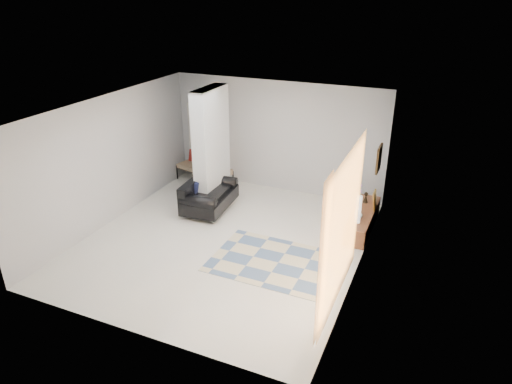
% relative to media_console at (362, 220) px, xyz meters
% --- Properties ---
extents(floor, '(6.00, 6.00, 0.00)m').
position_rel_media_console_xyz_m(floor, '(-2.52, -1.70, -0.20)').
color(floor, white).
rests_on(floor, ground).
extents(ceiling, '(6.00, 6.00, 0.00)m').
position_rel_media_console_xyz_m(ceiling, '(-2.52, -1.70, 2.60)').
color(ceiling, white).
rests_on(ceiling, wall_back).
extents(wall_back, '(6.00, 0.00, 6.00)m').
position_rel_media_console_xyz_m(wall_back, '(-2.52, 1.30, 1.20)').
color(wall_back, '#BABCBF').
rests_on(wall_back, ground).
extents(wall_front, '(6.00, 0.00, 6.00)m').
position_rel_media_console_xyz_m(wall_front, '(-2.52, -4.70, 1.20)').
color(wall_front, '#BABCBF').
rests_on(wall_front, ground).
extents(wall_left, '(0.00, 6.00, 6.00)m').
position_rel_media_console_xyz_m(wall_left, '(-5.27, -1.70, 1.20)').
color(wall_left, '#BABCBF').
rests_on(wall_left, ground).
extents(wall_right, '(0.00, 6.00, 6.00)m').
position_rel_media_console_xyz_m(wall_right, '(0.23, -1.70, 1.20)').
color(wall_right, '#BABCBF').
rests_on(wall_right, ground).
extents(partition_column, '(0.35, 1.20, 2.80)m').
position_rel_media_console_xyz_m(partition_column, '(-3.62, -0.10, 1.20)').
color(partition_column, silver).
rests_on(partition_column, floor).
extents(hallway_door, '(0.85, 0.06, 2.04)m').
position_rel_media_console_xyz_m(hallway_door, '(-4.62, 1.26, 0.82)').
color(hallway_door, silver).
rests_on(hallway_door, floor).
extents(curtain, '(0.00, 2.55, 2.55)m').
position_rel_media_console_xyz_m(curtain, '(0.15, -2.85, 1.25)').
color(curtain, '#F7A741').
rests_on(curtain, wall_right).
extents(wall_art, '(0.04, 0.45, 0.55)m').
position_rel_media_console_xyz_m(wall_art, '(0.20, -0.00, 1.45)').
color(wall_art, '#34220E').
rests_on(wall_art, wall_right).
extents(media_console, '(0.45, 1.85, 0.80)m').
position_rel_media_console_xyz_m(media_console, '(0.00, 0.00, 0.00)').
color(media_console, brown).
rests_on(media_console, floor).
extents(loveseat, '(1.01, 1.60, 0.76)m').
position_rel_media_console_xyz_m(loveseat, '(-3.56, -0.51, 0.15)').
color(loveseat, silver).
rests_on(loveseat, floor).
extents(daybed, '(1.63, 0.99, 0.77)m').
position_rel_media_console_xyz_m(daybed, '(-4.44, 0.94, 0.22)').
color(daybed, black).
rests_on(daybed, floor).
extents(area_rug, '(2.57, 1.73, 0.01)m').
position_rel_media_console_xyz_m(area_rug, '(-1.19, -2.03, -0.20)').
color(area_rug, beige).
rests_on(area_rug, floor).
extents(cylinder_lamp, '(0.11, 0.11, 0.60)m').
position_rel_media_console_xyz_m(cylinder_lamp, '(-0.02, -0.54, 0.49)').
color(cylinder_lamp, white).
rests_on(cylinder_lamp, media_console).
extents(bronze_figurine, '(0.14, 0.14, 0.25)m').
position_rel_media_console_xyz_m(bronze_figurine, '(-0.05, 0.48, 0.32)').
color(bronze_figurine, black).
rests_on(bronze_figurine, media_console).
extents(vase, '(0.19, 0.19, 0.19)m').
position_rel_media_console_xyz_m(vase, '(-0.05, -0.35, 0.29)').
color(vase, white).
rests_on(vase, media_console).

